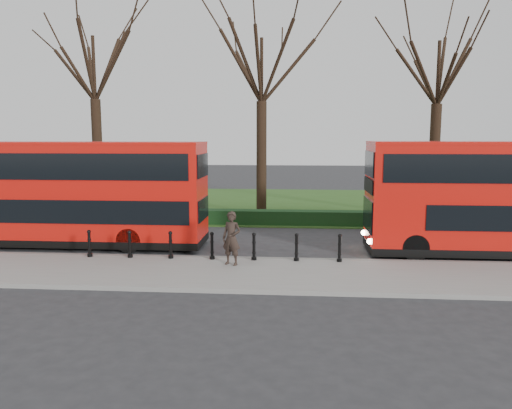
{
  "coord_description": "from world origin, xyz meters",
  "views": [
    {
      "loc": [
        4.02,
        -19.6,
        4.83
      ],
      "look_at": [
        2.43,
        0.5,
        2.0
      ],
      "focal_mm": 35.0,
      "sensor_mm": 36.0,
      "label": 1
    }
  ],
  "objects": [
    {
      "name": "yellow_line_inner",
      "position": [
        0.0,
        -0.5,
        0.01
      ],
      "size": [
        60.0,
        0.1,
        0.01
      ],
      "primitive_type": "cube",
      "color": "yellow",
      "rests_on": "ground"
    },
    {
      "name": "pedestrian",
      "position": [
        1.75,
        -2.11,
        1.13
      ],
      "size": [
        0.83,
        0.69,
        1.95
      ],
      "primitive_type": "imported",
      "rotation": [
        0.0,
        0.0,
        -0.37
      ],
      "color": "#2D221C",
      "rests_on": "pavement"
    },
    {
      "name": "bus_lead",
      "position": [
        -5.56,
        1.14,
        2.28
      ],
      "size": [
        11.37,
        2.61,
        4.52
      ],
      "color": "red",
      "rests_on": "ground"
    },
    {
      "name": "grass_verge",
      "position": [
        0.0,
        15.0,
        0.03
      ],
      "size": [
        60.0,
        18.0,
        0.06
      ],
      "primitive_type": "cube",
      "color": "#2F511B",
      "rests_on": "ground"
    },
    {
      "name": "kerb",
      "position": [
        0.0,
        -1.0,
        0.07
      ],
      "size": [
        60.0,
        0.25,
        0.16
      ],
      "primitive_type": "cube",
      "color": "slate",
      "rests_on": "ground"
    },
    {
      "name": "bollard_row",
      "position": [
        0.9,
        -1.35,
        0.65
      ],
      "size": [
        9.71,
        0.15,
        1.0
      ],
      "color": "black",
      "rests_on": "pavement"
    },
    {
      "name": "yellow_line_outer",
      "position": [
        0.0,
        -0.7,
        0.01
      ],
      "size": [
        60.0,
        0.1,
        0.01
      ],
      "primitive_type": "cube",
      "color": "yellow",
      "rests_on": "ground"
    },
    {
      "name": "pavement",
      "position": [
        0.0,
        -3.0,
        0.07
      ],
      "size": [
        60.0,
        4.0,
        0.15
      ],
      "primitive_type": "cube",
      "color": "gray",
      "rests_on": "ground"
    },
    {
      "name": "tree_right",
      "position": [
        12.0,
        10.0,
        8.69
      ],
      "size": [
        7.65,
        7.65,
        11.95
      ],
      "color": "black",
      "rests_on": "ground"
    },
    {
      "name": "tree_mid",
      "position": [
        2.0,
        10.0,
        8.95
      ],
      "size": [
        7.87,
        7.87,
        12.3
      ],
      "color": "black",
      "rests_on": "ground"
    },
    {
      "name": "ground",
      "position": [
        0.0,
        0.0,
        0.0
      ],
      "size": [
        120.0,
        120.0,
        0.0
      ],
      "primitive_type": "plane",
      "color": "#28282B",
      "rests_on": "ground"
    },
    {
      "name": "tree_left",
      "position": [
        -8.0,
        10.0,
        9.17
      ],
      "size": [
        8.07,
        8.07,
        12.61
      ],
      "color": "black",
      "rests_on": "ground"
    },
    {
      "name": "hedge",
      "position": [
        0.0,
        6.8,
        0.4
      ],
      "size": [
        60.0,
        0.9,
        0.8
      ],
      "primitive_type": "cube",
      "color": "black",
      "rests_on": "ground"
    }
  ]
}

